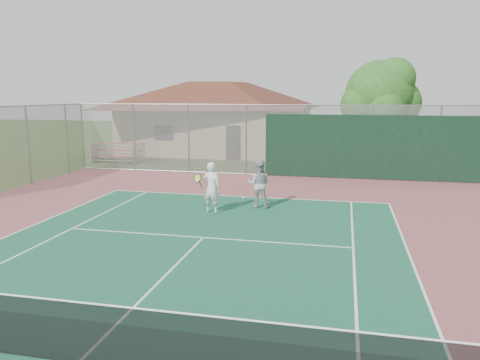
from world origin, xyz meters
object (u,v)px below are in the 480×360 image
clubhouse (219,110)px  player_grey_back (259,185)px  player_white_front (211,188)px  bleachers (118,152)px  tree (381,97)px

clubhouse → player_grey_back: bearing=-69.6°
player_white_front → player_grey_back: player_white_front is taller
clubhouse → bleachers: 8.06m
player_grey_back → tree: bearing=-117.7°
clubhouse → player_grey_back: 16.98m
tree → clubhouse: bearing=151.2°
clubhouse → player_white_front: size_ratio=7.70×
clubhouse → player_white_front: (4.32, -16.92, -2.04)m
tree → player_white_front: (-6.16, -11.16, -2.99)m
player_grey_back → bleachers: bearing=-45.6°
bleachers → player_grey_back: size_ratio=1.75×
clubhouse → player_grey_back: size_ratio=7.95×
bleachers → player_grey_back: bearing=-44.4°
clubhouse → bleachers: (-4.65, -6.14, -2.35)m
bleachers → player_grey_back: (10.41, -9.70, 0.27)m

